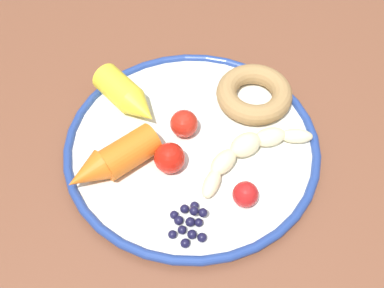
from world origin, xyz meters
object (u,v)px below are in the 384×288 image
at_px(banana, 249,150).
at_px(tomato_far, 184,124).
at_px(plate, 192,145).
at_px(blueberry_pile, 189,223).
at_px(carrot_yellow, 128,97).
at_px(dining_table, 200,171).
at_px(carrot_orange, 111,159).
at_px(donut, 254,94).
at_px(tomato_mid, 246,194).
at_px(tomato_near, 170,158).

distance_m(banana, tomato_far, 0.09).
distance_m(plate, blueberry_pile, 0.12).
relative_size(plate, carrot_yellow, 2.96).
distance_m(dining_table, blueberry_pile, 0.17).
xyz_separation_m(dining_table, plate, (-0.02, -0.01, 0.09)).
xyz_separation_m(carrot_orange, tomato_far, (0.11, 0.01, -0.00)).
bearing_deg(carrot_yellow, donut, -22.57).
bearing_deg(blueberry_pile, plate, 61.99).
height_order(blueberry_pile, tomato_mid, tomato_mid).
distance_m(carrot_orange, tomato_mid, 0.17).
distance_m(dining_table, tomato_near, 0.13).
height_order(dining_table, tomato_near, tomato_near).
distance_m(carrot_yellow, donut, 0.18).
bearing_deg(tomato_far, carrot_orange, -173.39).
bearing_deg(blueberry_pile, tomato_mid, -0.21).
relative_size(plate, tomato_far, 9.12).
xyz_separation_m(carrot_orange, tomato_mid, (0.13, -0.12, -0.00)).
xyz_separation_m(carrot_orange, blueberry_pile, (0.05, -0.12, -0.01)).
bearing_deg(banana, dining_table, 122.55).
distance_m(carrot_orange, tomato_far, 0.11).
bearing_deg(plate, tomato_near, -153.98).
distance_m(tomato_near, tomato_far, 0.06).
relative_size(plate, carrot_orange, 2.64).
bearing_deg(tomato_near, tomato_far, 46.39).
distance_m(dining_table, carrot_yellow, 0.16).
bearing_deg(plate, banana, -40.90).
height_order(donut, tomato_mid, tomato_mid).
distance_m(donut, tomato_far, 0.11).
relative_size(dining_table, blueberry_pile, 24.17).
bearing_deg(tomato_near, plate, 26.02).
bearing_deg(tomato_mid, dining_table, 90.69).
xyz_separation_m(dining_table, carrot_orange, (-0.13, -0.00, 0.11)).
xyz_separation_m(dining_table, carrot_yellow, (-0.07, 0.09, 0.11)).
height_order(plate, carrot_yellow, carrot_yellow).
xyz_separation_m(plate, carrot_yellow, (-0.05, 0.10, 0.02)).
relative_size(carrot_orange, blueberry_pile, 2.41).
bearing_deg(dining_table, donut, 11.94).
distance_m(banana, tomato_near, 0.10).
xyz_separation_m(banana, tomato_far, (-0.06, 0.07, 0.01)).
xyz_separation_m(donut, tomato_far, (-0.11, -0.01, 0.00)).
distance_m(carrot_yellow, tomato_far, 0.09).
bearing_deg(tomato_mid, donut, 55.92).
height_order(carrot_yellow, blueberry_pile, carrot_yellow).
xyz_separation_m(dining_table, blueberry_pile, (-0.08, -0.12, 0.10)).
xyz_separation_m(dining_table, tomato_far, (-0.02, 0.01, 0.11)).
distance_m(plate, tomato_near, 0.05).
distance_m(dining_table, plate, 0.09).
distance_m(banana, carrot_orange, 0.18).
bearing_deg(carrot_yellow, dining_table, -51.52).
height_order(dining_table, carrot_orange, carrot_orange).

